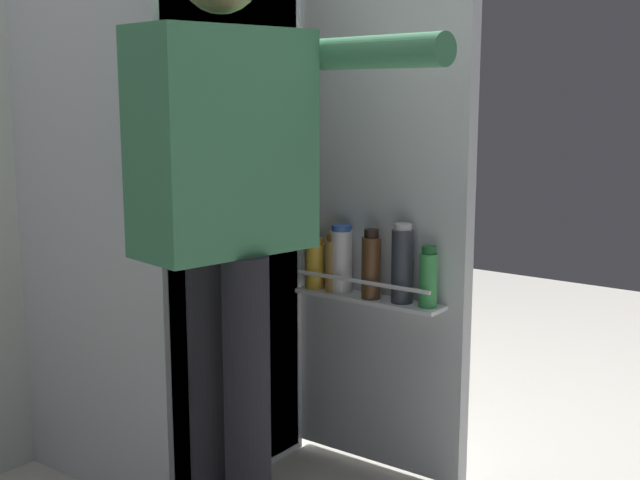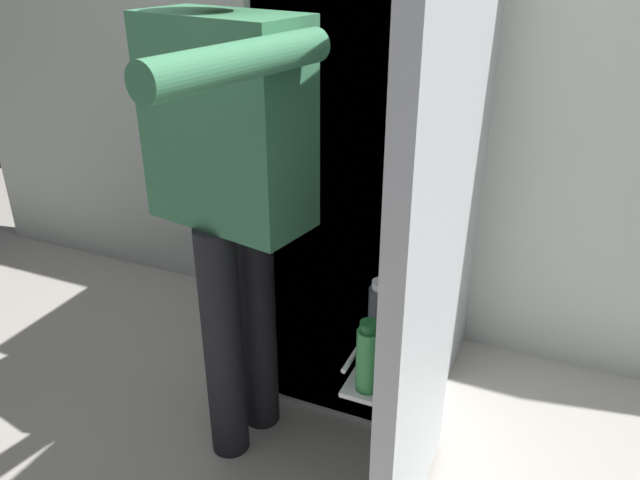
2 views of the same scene
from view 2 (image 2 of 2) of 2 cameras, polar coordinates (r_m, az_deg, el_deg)
The scene contains 4 objects.
ground_plane at distance 2.10m, azimuth -0.92°, elevation -19.94°, with size 6.44×6.44×0.00m, color #B7B2A8.
kitchen_wall at distance 2.36m, azimuth 8.78°, elevation 18.75°, with size 4.40×0.10×2.44m, color beige.
refrigerator at distance 2.04m, azimuth 5.59°, elevation 7.16°, with size 0.66×1.22×1.71m.
person at distance 1.72m, azimuth -8.01°, elevation 6.62°, with size 0.54×0.79×1.57m.
Camera 2 is at (0.61, -1.33, 1.50)m, focal length 35.04 mm.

